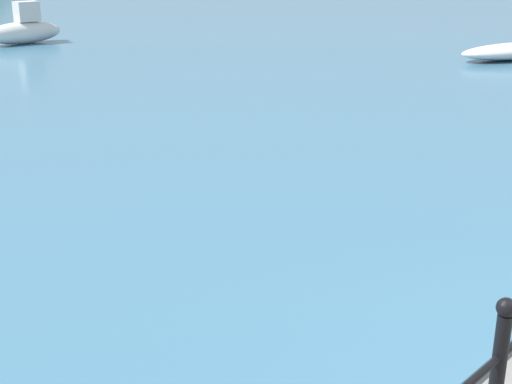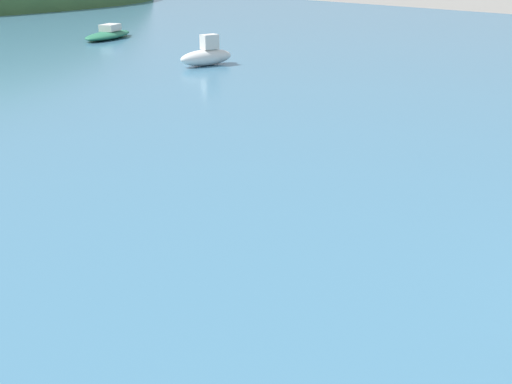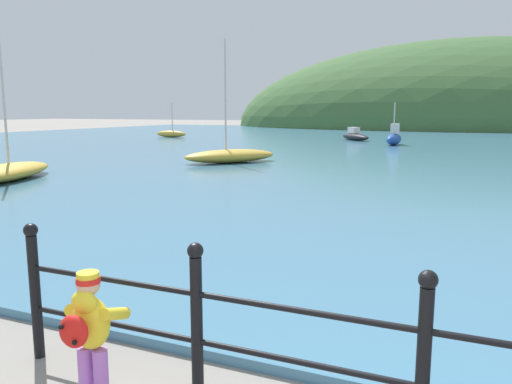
# 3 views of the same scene
# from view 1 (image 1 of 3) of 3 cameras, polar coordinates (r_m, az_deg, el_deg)

# --- Properties ---
(boat_blue_hull) EXTENTS (2.52, 0.96, 1.27)m
(boat_blue_hull) POSITION_cam_1_polar(r_m,az_deg,el_deg) (23.73, -18.09, 12.21)
(boat_blue_hull) COLOR silver
(boat_blue_hull) RESTS_ON water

